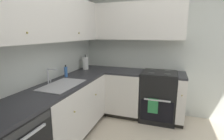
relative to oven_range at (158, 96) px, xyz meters
name	(u,v)px	position (x,y,z in m)	size (l,w,h in m)	color
wall_back	(22,58)	(-1.51, 1.58, 0.84)	(3.69, 0.05, 2.59)	silver
wall_right	(170,49)	(0.31, -0.14, 0.84)	(0.05, 3.50, 2.59)	silver
lower_cabinets_back	(68,111)	(-1.07, 1.26, -0.02)	(1.50, 0.62, 0.86)	silver
countertop_back	(67,83)	(-1.07, 1.26, 0.42)	(2.70, 0.60, 0.04)	#2D2D33
lower_cabinets_right	(135,94)	(-0.02, 0.44, -0.02)	(0.62, 1.41, 0.86)	silver
countertop_right	(135,72)	(-0.02, 0.44, 0.42)	(0.60, 1.41, 0.03)	#2D2D33
oven_range	(158,96)	(0.00, 0.00, 0.00)	(0.68, 0.62, 1.04)	black
upper_cabinets_back	(47,16)	(-1.23, 1.40, 1.36)	(2.38, 0.34, 0.67)	silver
upper_cabinets_right	(131,22)	(0.12, 0.58, 1.36)	(0.32, 1.95, 0.67)	silver
sink	(62,88)	(-1.23, 1.23, 0.40)	(0.67, 0.40, 0.10)	#B7B7BC
faucet	(49,75)	(-1.22, 1.44, 0.57)	(0.07, 0.16, 0.22)	silver
soap_bottle	(66,72)	(-0.81, 1.44, 0.53)	(0.05, 0.05, 0.20)	#3F72BF
paper_towel_roll	(85,63)	(-0.16, 1.42, 0.56)	(0.11, 0.11, 0.30)	white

